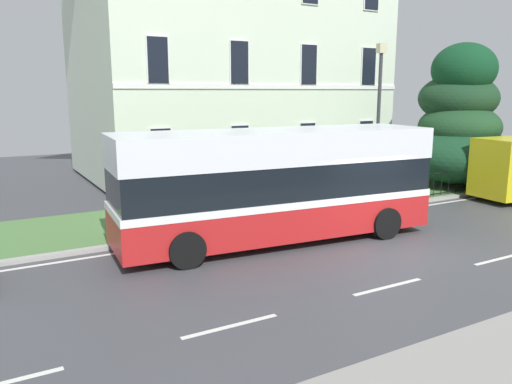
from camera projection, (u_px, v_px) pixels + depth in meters
name	position (u px, v px, depth m)	size (l,w,h in m)	color
ground_plane	(376.00, 245.00, 14.63)	(60.00, 56.00, 0.18)	#424348
georgian_townhouse	(224.00, 40.00, 26.02)	(14.46, 10.37, 13.63)	silver
iron_verge_railing	(347.00, 195.00, 18.49)	(14.49, 0.04, 0.97)	black
evergreen_tree	(459.00, 128.00, 22.81)	(5.22, 5.22, 6.35)	#423328
single_decker_bus	(277.00, 184.00, 14.64)	(9.60, 3.18, 3.28)	red
street_lamp_post	(379.00, 110.00, 20.07)	(0.36, 0.24, 6.07)	#333338
litter_bin	(419.00, 183.00, 20.66)	(0.50, 0.50, 1.11)	black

